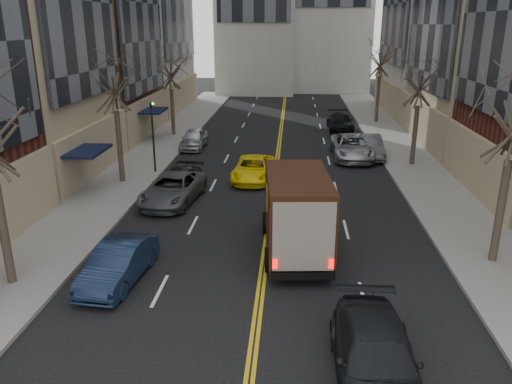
% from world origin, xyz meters
% --- Properties ---
extents(sidewalk_left, '(4.00, 66.00, 0.15)m').
position_xyz_m(sidewalk_left, '(-9.00, 27.00, 0.07)').
color(sidewalk_left, slate).
rests_on(sidewalk_left, ground).
extents(sidewalk_right, '(4.00, 66.00, 0.15)m').
position_xyz_m(sidewalk_right, '(9.00, 27.00, 0.07)').
color(sidewalk_right, slate).
rests_on(sidewalk_right, ground).
extents(tree_lf_mid, '(3.20, 3.20, 8.91)m').
position_xyz_m(tree_lf_mid, '(-8.80, 20.00, 6.60)').
color(tree_lf_mid, '#382D23').
rests_on(tree_lf_mid, sidewalk_left).
extents(tree_lf_far, '(3.20, 3.20, 8.12)m').
position_xyz_m(tree_lf_far, '(-8.80, 33.00, 6.02)').
color(tree_lf_far, '#382D23').
rests_on(tree_lf_far, sidewalk_left).
extents(tree_rt_mid, '(3.20, 3.20, 8.32)m').
position_xyz_m(tree_rt_mid, '(8.80, 25.00, 6.17)').
color(tree_rt_mid, '#382D23').
rests_on(tree_rt_mid, sidewalk_right).
extents(tree_rt_far, '(3.20, 3.20, 9.11)m').
position_xyz_m(tree_rt_far, '(8.80, 40.00, 6.74)').
color(tree_rt_far, '#382D23').
rests_on(tree_rt_far, sidewalk_right).
extents(traffic_signal, '(0.29, 0.26, 4.70)m').
position_xyz_m(traffic_signal, '(-7.39, 22.00, 2.82)').
color(traffic_signal, black).
rests_on(traffic_signal, sidewalk_left).
extents(ups_truck, '(2.93, 6.37, 3.39)m').
position_xyz_m(ups_truck, '(1.20, 11.47, 1.71)').
color(ups_truck, black).
rests_on(ups_truck, ground).
extents(observer_sedan, '(2.12, 5.18, 1.50)m').
position_xyz_m(observer_sedan, '(3.21, 3.77, 0.75)').
color(observer_sedan, black).
rests_on(observer_sedan, ground).
extents(taxi, '(2.46, 4.92, 1.34)m').
position_xyz_m(taxi, '(-1.27, 21.29, 0.67)').
color(taxi, yellow).
rests_on(taxi, ground).
extents(pedestrian, '(0.59, 0.72, 1.69)m').
position_xyz_m(pedestrian, '(1.43, 17.99, 0.84)').
color(pedestrian, black).
rests_on(pedestrian, ground).
extents(parked_lf_b, '(1.91, 4.40, 1.41)m').
position_xyz_m(parked_lf_b, '(-5.10, 8.57, 0.70)').
color(parked_lf_b, '#111E35').
rests_on(parked_lf_b, ground).
extents(parked_lf_c, '(2.97, 5.41, 1.43)m').
position_xyz_m(parked_lf_c, '(-5.10, 17.02, 0.72)').
color(parked_lf_c, '#4B4E52').
rests_on(parked_lf_c, ground).
extents(parked_lf_d, '(2.48, 4.84, 1.34)m').
position_xyz_m(parked_lf_d, '(-5.10, 18.10, 0.67)').
color(parked_lf_d, black).
rests_on(parked_lf_d, ground).
extents(parked_lf_e, '(1.70, 4.17, 1.42)m').
position_xyz_m(parked_lf_e, '(-6.30, 28.87, 0.71)').
color(parked_lf_e, '#AEAFB6').
rests_on(parked_lf_e, ground).
extents(parked_rt_a, '(1.68, 4.63, 1.51)m').
position_xyz_m(parked_rt_a, '(6.30, 27.05, 0.76)').
color(parked_rt_a, '#46484D').
rests_on(parked_rt_a, ground).
extents(parked_rt_b, '(2.68, 5.72, 1.58)m').
position_xyz_m(parked_rt_b, '(5.10, 26.74, 0.79)').
color(parked_rt_b, '#A3A6AA').
rests_on(parked_rt_b, ground).
extents(parked_rt_c, '(2.13, 5.08, 1.46)m').
position_xyz_m(parked_rt_c, '(5.10, 36.33, 0.73)').
color(parked_rt_c, black).
rests_on(parked_rt_c, ground).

